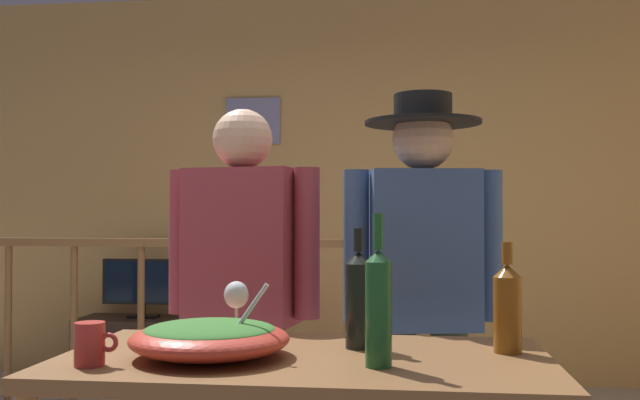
% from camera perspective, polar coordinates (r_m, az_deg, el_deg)
% --- Properties ---
extents(back_wall, '(6.27, 0.10, 2.80)m').
position_cam_1_polar(back_wall, '(5.22, 1.40, 1.17)').
color(back_wall, tan).
rests_on(back_wall, ground_plane).
extents(framed_picture, '(0.40, 0.03, 0.34)m').
position_cam_1_polar(framed_picture, '(5.29, -5.35, 6.27)').
color(framed_picture, '#7B7BA3').
extents(stair_railing, '(3.16, 0.10, 1.09)m').
position_cam_1_polar(stair_railing, '(4.53, -11.35, -7.80)').
color(stair_railing, brown).
rests_on(stair_railing, ground_plane).
extents(tv_console, '(0.90, 0.40, 0.47)m').
position_cam_1_polar(tv_console, '(5.26, -13.90, -11.61)').
color(tv_console, '#38281E').
rests_on(tv_console, ground_plane).
extents(flat_screen_tv, '(0.55, 0.12, 0.41)m').
position_cam_1_polar(flat_screen_tv, '(5.17, -14.00, -6.44)').
color(flat_screen_tv, black).
rests_on(flat_screen_tv, tv_console).
extents(serving_table, '(1.28, 0.70, 0.81)m').
position_cam_1_polar(serving_table, '(1.94, -1.25, -14.94)').
color(serving_table, brown).
rests_on(serving_table, ground_plane).
extents(salad_bowl, '(0.41, 0.41, 0.21)m').
position_cam_1_polar(salad_bowl, '(1.90, -8.87, -10.75)').
color(salad_bowl, '#CC3D2D').
rests_on(salad_bowl, serving_table).
extents(wine_glass, '(0.07, 0.07, 0.17)m').
position_cam_1_polar(wine_glass, '(2.17, -6.68, -7.74)').
color(wine_glass, silver).
rests_on(wine_glass, serving_table).
extents(wine_bottle_dark, '(0.07, 0.07, 0.33)m').
position_cam_1_polar(wine_bottle_dark, '(2.00, 3.11, -7.80)').
color(wine_bottle_dark, black).
rests_on(wine_bottle_dark, serving_table).
extents(wine_bottle_green, '(0.07, 0.07, 0.37)m').
position_cam_1_polar(wine_bottle_green, '(1.76, 4.69, -8.34)').
color(wine_bottle_green, '#1E5628').
rests_on(wine_bottle_green, serving_table).
extents(wine_bottle_amber, '(0.08, 0.08, 0.30)m').
position_cam_1_polar(wine_bottle_amber, '(2.00, 14.73, -8.22)').
color(wine_bottle_amber, brown).
rests_on(wine_bottle_amber, serving_table).
extents(mug_red, '(0.11, 0.07, 0.11)m').
position_cam_1_polar(mug_red, '(1.87, -17.83, -10.88)').
color(mug_red, '#B7332D').
rests_on(mug_red, serving_table).
extents(person_standing_left, '(0.57, 0.28, 1.57)m').
position_cam_1_polar(person_standing_left, '(2.62, -6.21, -6.92)').
color(person_standing_left, black).
rests_on(person_standing_left, ground_plane).
extents(person_standing_right, '(0.56, 0.41, 1.61)m').
position_cam_1_polar(person_standing_right, '(2.55, 8.25, -6.40)').
color(person_standing_right, '#2D3323').
rests_on(person_standing_right, ground_plane).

